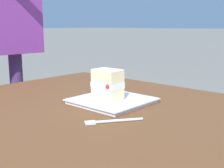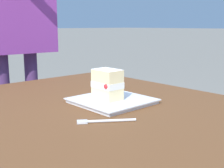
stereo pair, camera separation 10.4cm
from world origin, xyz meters
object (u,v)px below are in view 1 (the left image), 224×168
object	(u,v)px
dessert_plate	(112,101)
cake_slice	(108,85)
dessert_fork	(110,121)
patio_table	(104,136)
coffee_cup	(105,81)

from	to	relation	value
dessert_plate	cake_slice	xyz separation A→B (m)	(0.01, 0.02, 0.06)
dessert_plate	dessert_fork	size ratio (longest dim) A/B	1.66
patio_table	coffee_cup	size ratio (longest dim) A/B	14.85
patio_table	cake_slice	xyz separation A→B (m)	(0.03, -0.05, 0.17)
patio_table	dessert_plate	distance (m)	0.13
cake_slice	coffee_cup	distance (m)	0.21
cake_slice	dessert_fork	size ratio (longest dim) A/B	0.72
dessert_plate	coffee_cup	size ratio (longest dim) A/B	2.93
cake_slice	coffee_cup	xyz separation A→B (m)	(0.15, -0.14, -0.03)
dessert_plate	dessert_fork	xyz separation A→B (m)	(-0.14, 0.16, -0.00)
dessert_fork	patio_table	bearing A→B (deg)	-39.89
patio_table	cake_slice	bearing A→B (deg)	-58.61
patio_table	dessert_fork	xyz separation A→B (m)	(-0.11, 0.09, 0.10)
patio_table	coffee_cup	distance (m)	0.30
dessert_fork	coffee_cup	bearing A→B (deg)	-45.04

